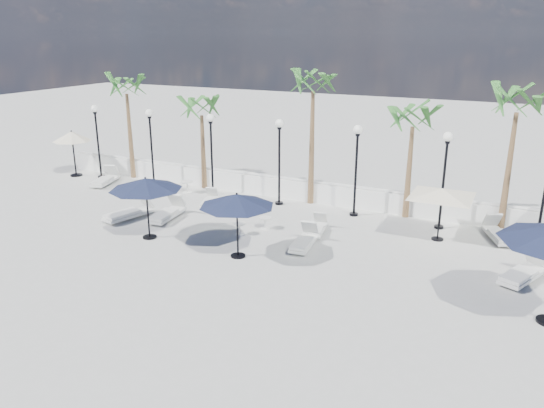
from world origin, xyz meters
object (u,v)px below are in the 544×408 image
at_px(lounger_5, 317,228).
at_px(parasol_cream_sq_a, 442,189).
at_px(lounger_1, 105,179).
at_px(lounger_4, 304,241).
at_px(parasol_navy_left, 146,184).
at_px(parasol_cream_small, 72,137).
at_px(lounger_0, 129,212).
at_px(parasol_navy_mid, 237,201).
at_px(lounger_2, 167,213).
at_px(lounger_3, 209,201).
at_px(lounger_7, 523,273).
at_px(lounger_6, 498,233).

bearing_deg(lounger_5, parasol_cream_sq_a, 6.24).
relative_size(lounger_1, lounger_4, 1.11).
bearing_deg(parasol_navy_left, parasol_cream_small, 149.33).
height_order(lounger_0, parasol_navy_mid, parasol_navy_mid).
bearing_deg(parasol_navy_left, parasol_navy_mid, -1.15).
bearing_deg(lounger_0, parasol_cream_sq_a, 29.77).
distance_m(lounger_2, parasol_navy_mid, 5.32).
relative_size(lounger_1, parasol_navy_mid, 0.84).
xyz_separation_m(lounger_2, parasol_cream_small, (-8.68, 3.53, 1.85)).
distance_m(lounger_2, lounger_3, 2.41).
height_order(parasol_navy_mid, parasol_cream_small, parasol_cream_small).
relative_size(lounger_0, parasol_navy_mid, 0.88).
bearing_deg(lounger_1, lounger_0, -54.13).
distance_m(lounger_4, parasol_navy_left, 6.14).
distance_m(lounger_1, lounger_2, 6.73).
relative_size(lounger_2, lounger_3, 1.30).
bearing_deg(lounger_0, lounger_3, 70.89).
bearing_deg(parasol_navy_mid, parasol_navy_left, 178.85).
distance_m(lounger_0, lounger_1, 5.83).
relative_size(lounger_3, parasol_navy_left, 0.63).
distance_m(lounger_7, parasol_navy_left, 13.09).
bearing_deg(lounger_2, parasol_cream_sq_a, 6.84).
bearing_deg(parasol_navy_mid, lounger_0, 166.59).
height_order(parasol_navy_left, parasol_cream_small, parasol_cream_small).
bearing_deg(lounger_5, lounger_0, -177.00).
bearing_deg(lounger_0, lounger_2, 39.20).
xyz_separation_m(lounger_1, parasol_cream_sq_a, (16.55, -0.38, 1.72)).
distance_m(lounger_6, parasol_navy_left, 13.20).
height_order(lounger_3, parasol_cream_sq_a, parasol_cream_sq_a).
bearing_deg(lounger_4, lounger_5, 87.16).
height_order(lounger_4, parasol_navy_mid, parasol_navy_mid).
xyz_separation_m(lounger_0, lounger_5, (7.64, 1.88, -0.07)).
height_order(lounger_2, parasol_cream_small, parasol_cream_small).
bearing_deg(lounger_1, parasol_cream_small, 150.63).
xyz_separation_m(lounger_5, parasol_cream_small, (-14.86, 2.31, 1.91)).
relative_size(parasol_navy_mid, parasol_cream_sq_a, 0.59).
bearing_deg(lounger_1, parasol_navy_mid, -41.53).
distance_m(lounger_0, lounger_7, 14.94).
distance_m(lounger_4, lounger_6, 7.33).
relative_size(lounger_0, parasol_navy_left, 0.84).
bearing_deg(parasol_navy_mid, lounger_7, 14.35).
relative_size(lounger_7, parasol_cream_sq_a, 0.50).
bearing_deg(lounger_7, parasol_navy_left, -147.73).
height_order(lounger_1, lounger_4, lounger_1).
bearing_deg(lounger_2, lounger_5, 4.37).
distance_m(lounger_1, lounger_7, 19.71).
relative_size(lounger_7, parasol_cream_small, 0.88).
bearing_deg(lounger_3, lounger_2, -123.43).
relative_size(lounger_2, lounger_7, 1.01).
distance_m(lounger_3, parasol_cream_sq_a, 10.09).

